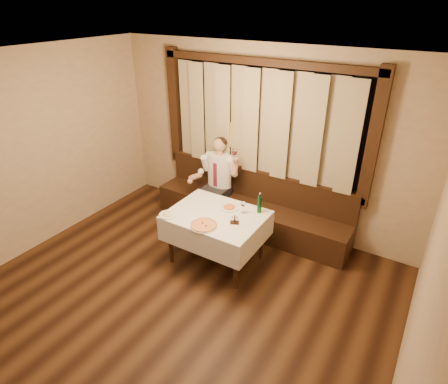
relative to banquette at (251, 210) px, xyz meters
The scene contains 10 objects.
room 2.12m from the banquette, 90.03° to the right, with size 5.01×6.01×2.81m.
banquette is the anchor object (origin of this frame).
dining_table 1.08m from the banquette, 90.00° to the right, with size 1.27×0.97×0.76m.
pizza 1.44m from the banquette, 88.86° to the right, with size 0.36×0.36×0.04m.
pasta_red 0.94m from the banquette, 84.91° to the right, with size 0.26×0.26×0.09m.
pasta_cream 1.56m from the banquette, 110.97° to the right, with size 0.24×0.24×0.08m.
green_bottle 1.00m from the banquette, 55.30° to the right, with size 0.06×0.06×0.29m.
table_wine_glass 1.03m from the banquette, 70.09° to the right, with size 0.07×0.07×0.18m.
cruet_caddy 1.25m from the banquette, 73.35° to the right, with size 0.12×0.09×0.12m.
seated_man 0.78m from the banquette, behind, with size 0.78×0.58×1.42m.
Camera 1 is at (2.34, -1.91, 3.34)m, focal length 30.00 mm.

